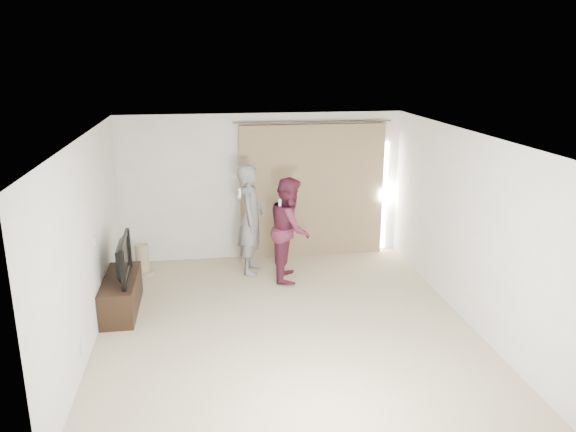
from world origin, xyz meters
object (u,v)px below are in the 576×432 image
object	(u,v)px
tv_console	(121,294)
tv	(118,259)
person_woman	(290,229)
person_man	(251,219)

from	to	relation	value
tv_console	tv	bearing A→B (deg)	0.00
tv_console	person_woman	world-z (taller)	person_woman
person_man	person_woman	xyz separation A→B (m)	(0.60, -0.39, -0.08)
tv_console	person_man	bearing A→B (deg)	32.00
tv_console	person_man	world-z (taller)	person_man
tv_console	tv	size ratio (longest dim) A/B	1.29
tv	person_woman	bearing A→B (deg)	-73.45
tv_console	person_man	distance (m)	2.44
tv_console	tv	world-z (taller)	tv
person_man	person_woman	distance (m)	0.72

